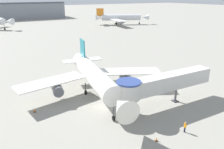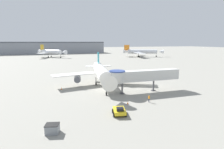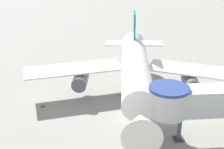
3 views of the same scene
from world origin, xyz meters
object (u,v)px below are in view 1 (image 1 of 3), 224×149
at_px(jet_bridge, 160,83).
at_px(ground_crew_marshaller, 185,126).
at_px(traffic_cone_port_wing, 35,110).
at_px(background_jet_orange_tail, 120,17).
at_px(main_airplane, 95,77).
at_px(traffic_cone_near_nose, 157,139).

bearing_deg(jet_bridge, ground_crew_marshaller, -101.96).
bearing_deg(traffic_cone_port_wing, background_jet_orange_tail, 51.07).
height_order(main_airplane, jet_bridge, main_airplane).
distance_m(traffic_cone_near_nose, background_jet_orange_tail, 127.95).
xyz_separation_m(traffic_cone_port_wing, ground_crew_marshaller, (18.31, -17.41, 0.64)).
height_order(traffic_cone_port_wing, ground_crew_marshaller, ground_crew_marshaller).
relative_size(main_airplane, background_jet_orange_tail, 0.85).
bearing_deg(background_jet_orange_tail, traffic_cone_near_nose, 174.37).
distance_m(ground_crew_marshaller, background_jet_orange_tail, 125.93).
relative_size(main_airplane, jet_bridge, 1.51).
distance_m(jet_bridge, traffic_cone_port_wing, 22.68).
bearing_deg(ground_crew_marshaller, traffic_cone_port_wing, -126.23).
distance_m(main_airplane, ground_crew_marshaller, 19.08).
xyz_separation_m(jet_bridge, traffic_cone_port_wing, (-20.31, 9.18, -4.20)).
height_order(main_airplane, traffic_cone_near_nose, main_airplane).
height_order(main_airplane, traffic_cone_port_wing, main_airplane).
xyz_separation_m(main_airplane, background_jet_orange_tail, (64.12, 94.01, 0.53)).
xyz_separation_m(traffic_cone_port_wing, traffic_cone_near_nose, (13.25, -16.94, -0.06)).
bearing_deg(ground_crew_marshaller, main_airplane, -153.38).
xyz_separation_m(jet_bridge, ground_crew_marshaller, (-1.99, -8.23, -3.56)).
bearing_deg(traffic_cone_port_wing, main_airplane, 1.64).
height_order(jet_bridge, ground_crew_marshaller, jet_bridge).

